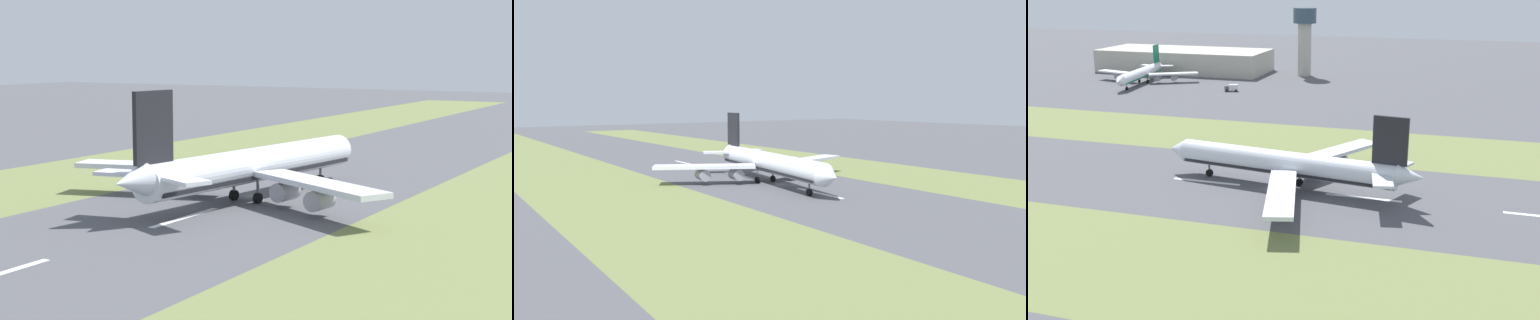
{
  "view_description": "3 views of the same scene",
  "coord_description": "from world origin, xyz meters",
  "views": [
    {
      "loc": [
        74.47,
        -132.91,
        26.32
      ],
      "look_at": [
        1.69,
        -3.02,
        7.0
      ],
      "focal_mm": 60.0,
      "sensor_mm": 36.0,
      "label": 1
    },
    {
      "loc": [
        85.07,
        114.52,
        23.91
      ],
      "look_at": [
        1.69,
        -3.02,
        7.0
      ],
      "focal_mm": 35.0,
      "sensor_mm": 36.0,
      "label": 2
    },
    {
      "loc": [
        -131.38,
        -43.73,
        49.18
      ],
      "look_at": [
        1.69,
        -3.02,
        7.0
      ],
      "focal_mm": 42.0,
      "sensor_mm": 36.0,
      "label": 3
    }
  ],
  "objects": [
    {
      "name": "ground_plane",
      "position": [
        0.0,
        0.0,
        0.0
      ],
      "size": [
        800.0,
        800.0,
        0.0
      ],
      "primitive_type": "plane",
      "color": "#4C4C51"
    },
    {
      "name": "grass_median_west",
      "position": [
        -45.0,
        0.0,
        0.0
      ],
      "size": [
        40.0,
        600.0,
        0.01
      ],
      "primitive_type": "cube",
      "color": "olive",
      "rests_on": "ground"
    },
    {
      "name": "centreline_dash_mid",
      "position": [
        0.0,
        -23.02,
        0.01
      ],
      "size": [
        1.2,
        18.0,
        0.01
      ],
      "primitive_type": "cube",
      "color": "silver",
      "rests_on": "ground"
    },
    {
      "name": "centreline_dash_far",
      "position": [
        0.0,
        16.98,
        0.01
      ],
      "size": [
        1.2,
        18.0,
        0.01
      ],
      "primitive_type": "cube",
      "color": "silver",
      "rests_on": "ground"
    },
    {
      "name": "grass_median_east",
      "position": [
        45.0,
        0.0,
        0.0
      ],
      "size": [
        40.0,
        600.0,
        0.01
      ],
      "primitive_type": "cube",
      "color": "olive",
      "rests_on": "ground"
    },
    {
      "name": "airplane_main_jet",
      "position": [
        1.45,
        -4.91,
        6.02
      ],
      "size": [
        63.63,
        67.16,
        20.2
      ],
      "color": "silver",
      "rests_on": "ground"
    }
  ]
}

